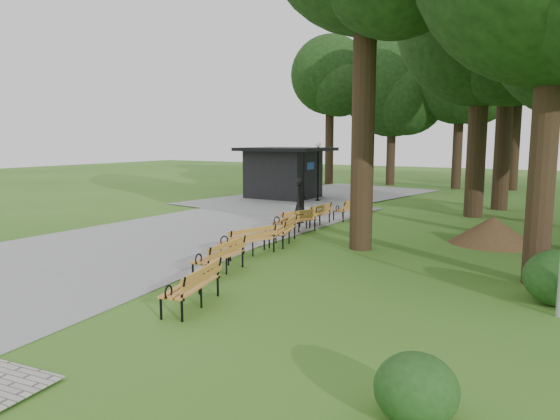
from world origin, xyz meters
The scene contains 17 objects.
ground centered at (0.00, 0.00, 0.00)m, with size 100.00×100.00×0.00m, color #33631C.
path centered at (-4.00, 3.00, 0.03)m, with size 12.00×38.00×0.06m, color gray.
person centered at (-1.09, 4.80, 0.92)m, with size 0.67×0.44×1.83m, color black.
kiosk centered at (-6.27, 12.33, 1.46)m, with size 4.66×4.05×2.92m, color black, non-canonical shape.
lamp_post centered at (-3.83, 11.91, 2.35)m, with size 0.32×0.32×3.29m.
dirt_mound centered at (6.12, 4.48, 0.46)m, with size 2.29×2.29×0.92m, color #47301C.
bench_0 centered at (1.78, -5.24, 0.44)m, with size 1.90×0.64×0.88m, color #BD732B, non-canonical shape.
bench_1 centered at (0.69, -2.88, 0.44)m, with size 1.90×0.64×0.88m, color #BD732B, non-canonical shape.
bench_2 centered at (0.17, -0.80, 0.44)m, with size 1.90×0.64×0.88m, color #BD732B, non-canonical shape.
bench_3 centered at (0.19, 1.17, 0.44)m, with size 1.90×0.64×0.88m, color #BD732B, non-canonical shape.
bench_4 centered at (-0.39, 3.04, 0.44)m, with size 1.90×0.64×0.88m, color #BD732B, non-canonical shape.
bench_5 centered at (-0.44, 4.79, 0.44)m, with size 1.90×0.64×0.88m, color #BD732B, non-canonical shape.
bench_6 centered at (-0.01, 7.01, 0.44)m, with size 1.90×0.64×0.88m, color #BD732B, non-canonical shape.
lawn_tree_2 centered at (4.49, 10.46, 8.24)m, with size 7.12×7.12×11.87m.
lawn_tree_4 centered at (5.16, 13.52, 9.53)m, with size 7.49×7.49×13.34m.
tree_backdrop centered at (6.86, 23.28, 8.22)m, with size 37.03×9.62×16.45m, color black, non-canonical shape.
shrub_0 centered at (8.17, -1.35, 0.00)m, with size 1.35×1.35×1.15m, color #193D14.
Camera 1 is at (8.37, -12.87, 3.38)m, focal length 32.53 mm.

